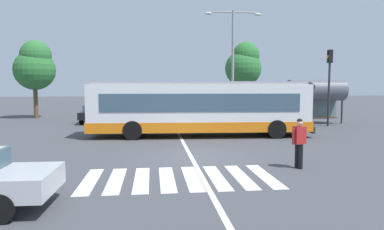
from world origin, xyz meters
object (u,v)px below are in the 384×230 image
(parked_car_white, at_px, (168,112))
(twin_arm_street_lamp, at_px, (233,54))
(parked_car_charcoal, at_px, (202,111))
(background_tree_right, at_px, (244,65))
(bus_stop_shelter, at_px, (316,91))
(background_tree_left, at_px, (35,66))
(parked_car_teal, at_px, (133,112))
(parked_car_champagne, at_px, (235,111))
(traffic_light_far_corner, at_px, (329,76))
(city_transit_bus, at_px, (199,108))
(pedestrian_crossing_street, at_px, (299,140))
(parked_car_black, at_px, (97,112))

(parked_car_white, distance_m, twin_arm_street_lamp, 6.79)
(parked_car_charcoal, distance_m, background_tree_right, 8.12)
(bus_stop_shelter, xyz_separation_m, background_tree_left, (-22.01, 7.05, 2.11))
(parked_car_teal, height_order, parked_car_champagne, same)
(traffic_light_far_corner, bearing_deg, city_transit_bus, -158.48)
(pedestrian_crossing_street, xyz_separation_m, bus_stop_shelter, (7.02, 13.26, 1.45))
(traffic_light_far_corner, relative_size, background_tree_right, 0.75)
(city_transit_bus, relative_size, traffic_light_far_corner, 2.33)
(bus_stop_shelter, relative_size, background_tree_right, 0.60)
(pedestrian_crossing_street, height_order, parked_car_black, pedestrian_crossing_street)
(parked_car_black, relative_size, background_tree_left, 0.68)
(pedestrian_crossing_street, distance_m, background_tree_left, 25.50)
(parked_car_white, bearing_deg, twin_arm_street_lamp, -16.51)
(twin_arm_street_lamp, bearing_deg, parked_car_teal, 169.50)
(parked_car_champagne, relative_size, bus_stop_shelter, 1.10)
(parked_car_teal, bearing_deg, background_tree_left, 154.91)
(parked_car_black, height_order, parked_car_teal, same)
(pedestrian_crossing_street, relative_size, background_tree_left, 0.26)
(pedestrian_crossing_street, distance_m, parked_car_champagne, 16.67)
(parked_car_teal, distance_m, parked_car_white, 2.77)
(parked_car_charcoal, xyz_separation_m, traffic_light_far_corner, (8.16, -4.95, 2.74))
(city_transit_bus, relative_size, parked_car_white, 2.66)
(city_transit_bus, relative_size, background_tree_right, 1.75)
(parked_car_champagne, distance_m, background_tree_left, 17.52)
(bus_stop_shelter, bearing_deg, background_tree_left, 162.23)
(city_transit_bus, distance_m, twin_arm_street_lamp, 8.59)
(parked_car_charcoal, bearing_deg, pedestrian_crossing_street, -86.77)
(parked_car_charcoal, distance_m, twin_arm_street_lamp, 5.25)
(parked_car_champagne, distance_m, background_tree_right, 7.01)
(background_tree_right, bearing_deg, pedestrian_crossing_street, -99.96)
(parked_car_champagne, bearing_deg, traffic_light_far_corner, -41.07)
(city_transit_bus, bearing_deg, twin_arm_street_lamp, 63.30)
(parked_car_teal, bearing_deg, parked_car_champagne, 1.54)
(city_transit_bus, distance_m, pedestrian_crossing_street, 8.36)
(background_tree_left, distance_m, background_tree_right, 18.90)
(parked_car_champagne, relative_size, twin_arm_street_lamp, 0.55)
(city_transit_bus, relative_size, parked_car_black, 2.69)
(parked_car_teal, bearing_deg, twin_arm_street_lamp, -10.50)
(traffic_light_far_corner, bearing_deg, parked_car_teal, 161.56)
(parked_car_white, relative_size, twin_arm_street_lamp, 0.55)
(bus_stop_shelter, bearing_deg, parked_car_white, 163.85)
(parked_car_black, bearing_deg, traffic_light_far_corner, -15.05)
(pedestrian_crossing_street, bearing_deg, background_tree_left, 126.41)
(pedestrian_crossing_street, bearing_deg, parked_car_teal, 111.75)
(city_transit_bus, relative_size, bus_stop_shelter, 2.92)
(pedestrian_crossing_street, distance_m, background_tree_right, 22.55)
(parked_car_white, distance_m, bus_stop_shelter, 11.34)
(city_transit_bus, relative_size, parked_car_teal, 2.69)
(parked_car_champagne, distance_m, twin_arm_street_lamp, 4.80)
(city_transit_bus, xyz_separation_m, background_tree_left, (-12.63, 12.32, 2.93))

